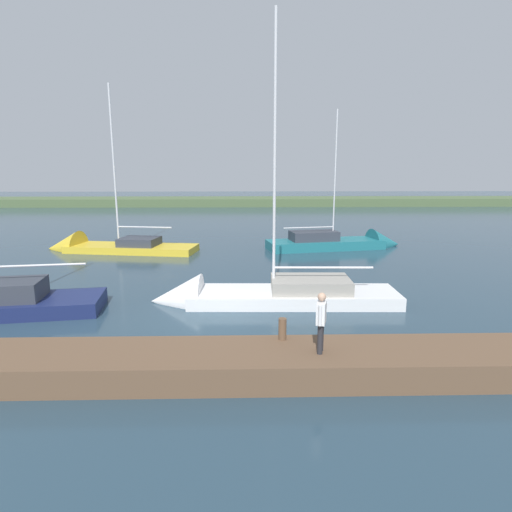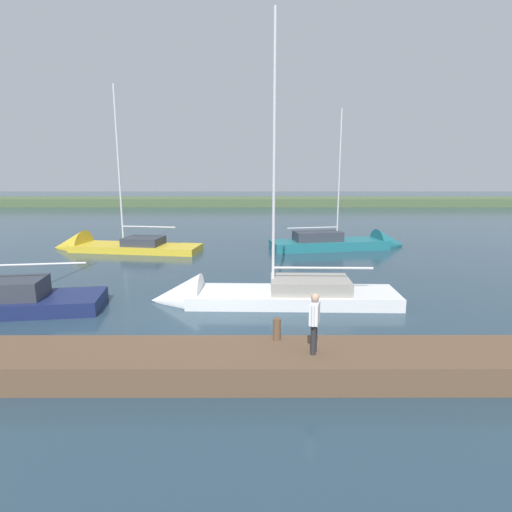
# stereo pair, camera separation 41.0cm
# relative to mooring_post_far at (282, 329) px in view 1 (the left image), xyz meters

# --- Properties ---
(ground_plane) EXTENTS (200.00, 200.00, 0.00)m
(ground_plane) POSITION_rel_mooring_post_far_xyz_m (2.14, -3.61, -1.05)
(ground_plane) COLOR #263D4C
(far_shoreline) EXTENTS (180.00, 8.00, 2.40)m
(far_shoreline) POSITION_rel_mooring_post_far_xyz_m (2.14, -56.40, -1.05)
(far_shoreline) COLOR #4C603D
(far_shoreline) RESTS_ON ground_plane
(dock_pier) EXTENTS (21.41, 2.09, 0.74)m
(dock_pier) POSITION_rel_mooring_post_far_xyz_m (2.14, 0.73, -0.68)
(dock_pier) COLOR brown
(dock_pier) RESTS_ON ground_plane
(mooring_post_far) EXTENTS (0.22, 0.22, 0.61)m
(mooring_post_far) POSITION_rel_mooring_post_far_xyz_m (0.00, 0.00, 0.00)
(mooring_post_far) COLOR brown
(mooring_post_far) RESTS_ON dock_pier
(sailboat_far_right) EXTENTS (10.03, 4.13, 10.46)m
(sailboat_far_right) POSITION_rel_mooring_post_far_xyz_m (-6.05, -18.01, -0.82)
(sailboat_far_right) COLOR #1E6B75
(sailboat_far_right) RESTS_ON ground_plane
(sailboat_outer_mooring) EXTENTS (10.76, 4.20, 12.06)m
(sailboat_outer_mooring) POSITION_rel_mooring_post_far_xyz_m (10.82, -17.29, -0.91)
(sailboat_outer_mooring) COLOR gold
(sailboat_outer_mooring) RESTS_ON ground_plane
(sailboat_far_left) EXTENTS (10.23, 2.59, 12.31)m
(sailboat_far_left) POSITION_rel_mooring_post_far_xyz_m (0.65, -5.60, -0.89)
(sailboat_far_left) COLOR white
(sailboat_far_left) RESTS_ON ground_plane
(person_on_dock) EXTENTS (0.34, 0.60, 1.60)m
(person_on_dock) POSITION_rel_mooring_post_far_xyz_m (-0.91, 0.87, 0.61)
(person_on_dock) COLOR #28282D
(person_on_dock) RESTS_ON dock_pier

